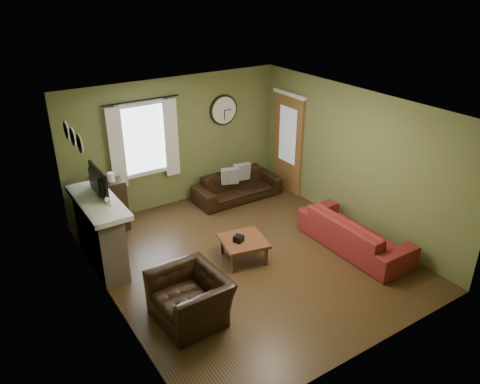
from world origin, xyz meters
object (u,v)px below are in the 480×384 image
bookshelf (104,208)px  armchair (190,298)px  sofa_red (355,233)px  coffee_table (243,249)px  sofa_brown (237,186)px

bookshelf → armchair: bearing=-85.6°
sofa_red → coffee_table: bearing=67.2°
sofa_red → armchair: 3.23m
sofa_red → coffee_table: 1.97m
sofa_brown → sofa_red: 2.85m
sofa_brown → coffee_table: (-1.17, -2.01, -0.08)m
sofa_red → coffee_table: size_ratio=2.96×
bookshelf → sofa_red: (3.46, -2.90, -0.19)m
sofa_brown → bookshelf: bearing=177.6°
armchair → sofa_red: bearing=88.4°
sofa_brown → coffee_table: sofa_brown is taller
bookshelf → armchair: size_ratio=0.95×
bookshelf → armchair: 2.97m
bookshelf → coffee_table: bookshelf is taller
bookshelf → sofa_brown: bookshelf is taller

